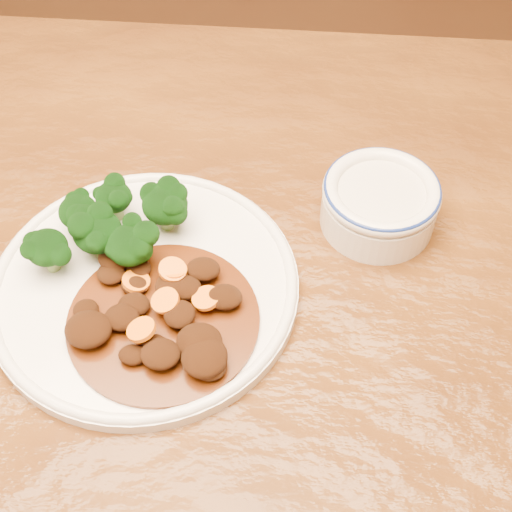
# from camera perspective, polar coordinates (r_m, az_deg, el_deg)

# --- Properties ---
(dining_table) EXTENTS (1.52, 0.94, 0.75)m
(dining_table) POSITION_cam_1_polar(r_m,az_deg,el_deg) (0.80, -9.06, -5.21)
(dining_table) COLOR #603510
(dining_table) RESTS_ON ground
(dinner_plate) EXTENTS (0.31, 0.31, 0.02)m
(dinner_plate) POSITION_cam_1_polar(r_m,az_deg,el_deg) (0.72, -8.91, -2.33)
(dinner_plate) COLOR white
(dinner_plate) RESTS_ON dining_table
(broccoli_florets) EXTENTS (0.15, 0.11, 0.05)m
(broccoli_florets) POSITION_cam_1_polar(r_m,az_deg,el_deg) (0.73, -11.61, 2.47)
(broccoli_florets) COLOR olive
(broccoli_florets) RESTS_ON dinner_plate
(mince_stew) EXTENTS (0.18, 0.18, 0.03)m
(mince_stew) POSITION_cam_1_polar(r_m,az_deg,el_deg) (0.68, -7.62, -4.78)
(mince_stew) COLOR #4E2008
(mince_stew) RESTS_ON dinner_plate
(dip_bowl) EXTENTS (0.12, 0.12, 0.06)m
(dip_bowl) POSITION_cam_1_polar(r_m,az_deg,el_deg) (0.77, 9.87, 4.29)
(dip_bowl) COLOR silver
(dip_bowl) RESTS_ON dining_table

